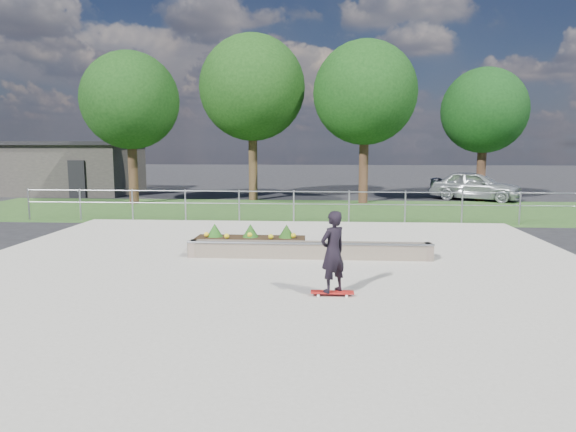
# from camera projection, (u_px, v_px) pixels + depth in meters

# --- Properties ---
(ground) EXTENTS (120.00, 120.00, 0.00)m
(ground) POSITION_uv_depth(u_px,v_px,m) (274.00, 275.00, 11.30)
(ground) COLOR black
(ground) RESTS_ON ground
(grass_verge) EXTENTS (30.00, 8.00, 0.02)m
(grass_verge) POSITION_uv_depth(u_px,v_px,m) (298.00, 210.00, 22.16)
(grass_verge) COLOR #27481D
(grass_verge) RESTS_ON ground
(concrete_slab) EXTENTS (15.00, 15.00, 0.06)m
(concrete_slab) POSITION_uv_depth(u_px,v_px,m) (274.00, 273.00, 11.29)
(concrete_slab) COLOR #A8A495
(concrete_slab) RESTS_ON ground
(fence) EXTENTS (20.06, 0.06, 1.20)m
(fence) POSITION_uv_depth(u_px,v_px,m) (294.00, 202.00, 18.60)
(fence) COLOR gray
(fence) RESTS_ON ground
(building) EXTENTS (8.40, 5.40, 3.00)m
(building) POSITION_uv_depth(u_px,v_px,m) (64.00, 167.00, 29.81)
(building) COLOR #2C2A27
(building) RESTS_ON ground
(tree_far_left) EXTENTS (4.55, 4.55, 7.15)m
(tree_far_left) POSITION_uv_depth(u_px,v_px,m) (130.00, 101.00, 24.00)
(tree_far_left) COLOR #322014
(tree_far_left) RESTS_ON ground
(tree_mid_left) EXTENTS (5.25, 5.25, 8.25)m
(tree_mid_left) POSITION_uv_depth(u_px,v_px,m) (252.00, 88.00, 25.50)
(tree_mid_left) COLOR #362515
(tree_mid_left) RESTS_ON ground
(tree_mid_right) EXTENTS (4.90, 4.90, 7.70)m
(tree_mid_right) POSITION_uv_depth(u_px,v_px,m) (365.00, 93.00, 24.20)
(tree_mid_right) COLOR #352015
(tree_mid_right) RESTS_ON ground
(tree_far_right) EXTENTS (4.20, 4.20, 6.60)m
(tree_far_right) POSITION_uv_depth(u_px,v_px,m) (484.00, 111.00, 25.38)
(tree_far_right) COLOR black
(tree_far_right) RESTS_ON ground
(grind_ledge) EXTENTS (6.00, 0.44, 0.43)m
(grind_ledge) POSITION_uv_depth(u_px,v_px,m) (309.00, 250.00, 12.65)
(grind_ledge) COLOR brown
(grind_ledge) RESTS_ON concrete_slab
(planter_bed) EXTENTS (3.00, 1.20, 0.61)m
(planter_bed) POSITION_uv_depth(u_px,v_px,m) (250.00, 241.00, 13.99)
(planter_bed) COLOR black
(planter_bed) RESTS_ON concrete_slab
(skateboarder) EXTENTS (0.80, 0.64, 1.60)m
(skateboarder) POSITION_uv_depth(u_px,v_px,m) (333.00, 252.00, 9.41)
(skateboarder) COLOR silver
(skateboarder) RESTS_ON concrete_slab
(parked_car) EXTENTS (4.76, 3.69, 1.51)m
(parked_car) POSITION_uv_depth(u_px,v_px,m) (475.00, 186.00, 26.11)
(parked_car) COLOR #A6AAAF
(parked_car) RESTS_ON ground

